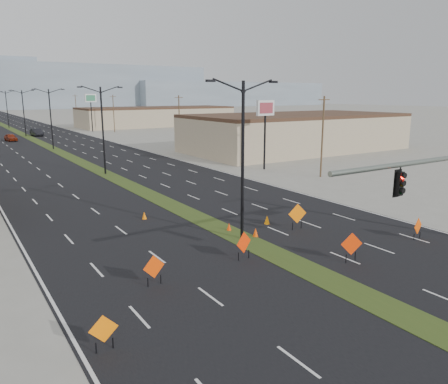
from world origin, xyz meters
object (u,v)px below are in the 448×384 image
construction_sign_2 (244,244)px  cone_1 (267,220)px  cone_3 (144,215)px  pole_sign_east_near (265,114)px  pole_sign_east_far (91,101)px  construction_sign_1 (154,268)px  car_mid (37,132)px  streetlight_0 (243,156)px  streetlight_3 (24,111)px  car_left (11,137)px  construction_sign_0 (104,330)px  cone_0 (229,227)px  construction_sign_4 (297,214)px  construction_sign_3 (352,245)px  cone_2 (255,232)px  streetlight_1 (103,128)px  construction_sign_5 (418,227)px  streetlight_4 (7,108)px  streetlight_2 (51,117)px

construction_sign_2 → cone_1: bearing=24.3°
cone_3 → pole_sign_east_near: (21.38, 12.87, 6.55)m
pole_sign_east_far → construction_sign_1: bearing=-116.3°
cone_1 → car_mid: bearing=90.9°
car_mid → construction_sign_1: car_mid is taller
construction_sign_2 → streetlight_0: bearing=39.5°
streetlight_0 → streetlight_3: bearing=90.0°
streetlight_0 → car_left: bearing=93.3°
pole_sign_east_far → streetlight_3: bearing=-178.1°
construction_sign_0 → cone_0: bearing=45.6°
pole_sign_east_far → construction_sign_4: bearing=-109.3°
streetlight_0 → cone_1: streetlight_0 is taller
cone_0 → cone_1: 3.18m
cone_1 → pole_sign_east_near: pole_sign_east_near is taller
car_mid → construction_sign_3: size_ratio=2.94×
car_left → construction_sign_1: bearing=-99.9°
construction_sign_3 → construction_sign_4: 6.36m
construction_sign_1 → cone_2: construction_sign_1 is taller
streetlight_1 → construction_sign_0: streetlight_1 is taller
construction_sign_4 → construction_sign_5: (5.11, -5.81, -0.25)m
car_left → cone_0: car_left is taller
streetlight_3 → cone_2: size_ratio=15.89×
car_mid → cone_2: car_mid is taller
cone_3 → pole_sign_east_far: pole_sign_east_far is taller
car_left → pole_sign_east_far: (20.28, 13.62, 6.78)m
construction_sign_3 → pole_sign_east_far: bearing=103.3°
streetlight_3 → streetlight_4: bearing=90.0°
construction_sign_2 → construction_sign_3: 6.00m
cone_0 → cone_3: cone_3 is taller
construction_sign_3 → cone_2: size_ratio=2.71×
streetlight_4 → car_mid: bearing=-85.8°
streetlight_0 → streetlight_4: (0.00, 112.00, 0.00)m
streetlight_0 → car_mid: 83.26m
streetlight_3 → car_left: bearing=-113.7°
construction_sign_2 → car_mid: bearing=70.2°
construction_sign_4 → pole_sign_east_far: 89.26m
streetlight_4 → construction_sign_4: size_ratio=5.47×
streetlight_0 → car_left: streetlight_0 is taller
streetlight_3 → construction_sign_0: (-11.50, -91.66, -4.58)m
streetlight_2 → cone_3: bearing=-94.2°
streetlight_0 → pole_sign_east_far: bearing=79.7°
construction_sign_3 → car_mid: bearing=111.8°
cone_1 → pole_sign_east_far: bearing=81.7°
cone_1 → cone_0: bearing=177.0°
streetlight_2 → cone_2: (0.98, -56.15, -5.10)m
construction_sign_0 → car_mid: bearing=87.9°
car_left → pole_sign_east_near: 58.36m
car_left → cone_0: size_ratio=7.78×
construction_sign_2 → cone_1: (5.43, 4.78, -0.64)m
construction_sign_1 → streetlight_0: bearing=17.5°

